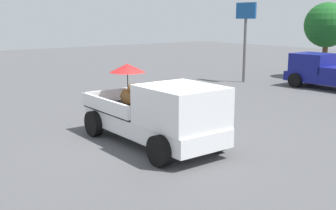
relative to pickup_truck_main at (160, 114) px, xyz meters
name	(u,v)px	position (x,y,z in m)	size (l,w,h in m)	color
ground_plane	(151,143)	(-0.41, 0.00, -0.96)	(80.00, 80.00, 0.00)	#4C4C4F
pickup_truck_main	(160,114)	(0.00, 0.00, 0.00)	(5.10, 2.36, 2.19)	black
pickup_truck_red	(329,72)	(-2.45, 13.16, -0.09)	(4.82, 2.20, 1.80)	black
motel_sign	(245,26)	(-6.87, 11.54, 2.25)	(1.40, 0.16, 4.52)	#59595B
tree_by_lot	(327,25)	(-4.87, 16.69, 2.26)	(2.72, 2.72, 4.61)	brown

